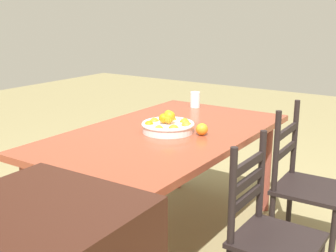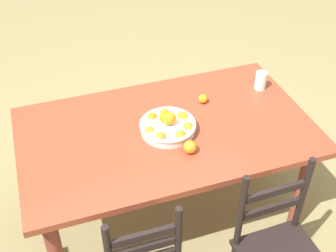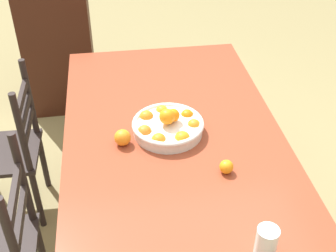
{
  "view_description": "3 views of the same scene",
  "coord_description": "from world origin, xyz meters",
  "px_view_note": "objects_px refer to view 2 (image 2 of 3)",
  "views": [
    {
      "loc": [
        2.24,
        1.53,
        1.52
      ],
      "look_at": [
        -0.0,
        0.03,
        0.8
      ],
      "focal_mm": 45.99,
      "sensor_mm": 36.0,
      "label": 1
    },
    {
      "loc": [
        0.66,
        1.97,
        2.46
      ],
      "look_at": [
        -0.0,
        0.03,
        0.8
      ],
      "focal_mm": 46.89,
      "sensor_mm": 36.0,
      "label": 2
    },
    {
      "loc": [
        -1.69,
        0.27,
        2.06
      ],
      "look_at": [
        -0.0,
        0.03,
        0.8
      ],
      "focal_mm": 47.53,
      "sensor_mm": 36.0,
      "label": 3
    }
  ],
  "objects_px": {
    "orange_loose_0": "(190,147)",
    "drinking_glass": "(261,81)",
    "fruit_bowl": "(168,126)",
    "orange_loose_1": "(203,99)",
    "dining_table": "(167,141)"
  },
  "relations": [
    {
      "from": "orange_loose_0",
      "to": "orange_loose_1",
      "type": "height_order",
      "value": "orange_loose_0"
    },
    {
      "from": "fruit_bowl",
      "to": "orange_loose_1",
      "type": "height_order",
      "value": "fruit_bowl"
    },
    {
      "from": "orange_loose_0",
      "to": "fruit_bowl",
      "type": "bearing_deg",
      "value": -75.73
    },
    {
      "from": "dining_table",
      "to": "orange_loose_1",
      "type": "xyz_separation_m",
      "value": [
        -0.31,
        -0.18,
        0.13
      ]
    },
    {
      "from": "fruit_bowl",
      "to": "drinking_glass",
      "type": "xyz_separation_m",
      "value": [
        -0.75,
        -0.24,
        0.02
      ]
    },
    {
      "from": "orange_loose_1",
      "to": "drinking_glass",
      "type": "bearing_deg",
      "value": -176.21
    },
    {
      "from": "fruit_bowl",
      "to": "dining_table",
      "type": "bearing_deg",
      "value": -84.11
    },
    {
      "from": "dining_table",
      "to": "drinking_glass",
      "type": "relative_size",
      "value": 14.2
    },
    {
      "from": "orange_loose_0",
      "to": "dining_table",
      "type": "bearing_deg",
      "value": -76.63
    },
    {
      "from": "orange_loose_0",
      "to": "drinking_glass",
      "type": "height_order",
      "value": "drinking_glass"
    },
    {
      "from": "fruit_bowl",
      "to": "orange_loose_0",
      "type": "relative_size",
      "value": 4.44
    },
    {
      "from": "drinking_glass",
      "to": "orange_loose_0",
      "type": "bearing_deg",
      "value": 33.39
    },
    {
      "from": "orange_loose_0",
      "to": "drinking_glass",
      "type": "distance_m",
      "value": 0.83
    },
    {
      "from": "dining_table",
      "to": "fruit_bowl",
      "type": "height_order",
      "value": "fruit_bowl"
    },
    {
      "from": "dining_table",
      "to": "orange_loose_0",
      "type": "relative_size",
      "value": 23.09
    }
  ]
}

